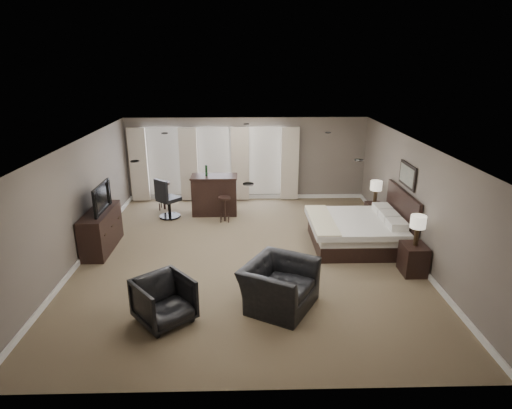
{
  "coord_description": "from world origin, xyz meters",
  "views": [
    {
      "loc": [
        -0.04,
        -8.96,
        4.31
      ],
      "look_at": [
        0.2,
        0.4,
        1.1
      ],
      "focal_mm": 30.0,
      "sensor_mm": 36.0,
      "label": 1
    }
  ],
  "objects_px": {
    "lamp_near": "(417,231)",
    "bed": "(356,219)",
    "armchair_far": "(164,299)",
    "nightstand_far": "(374,213)",
    "bar_stool_right": "(225,209)",
    "armchair_near": "(279,278)",
    "dresser": "(101,230)",
    "desk_chair": "(169,198)",
    "nightstand_near": "(413,259)",
    "bar_counter": "(215,195)",
    "lamp_far": "(376,192)",
    "tv": "(98,208)",
    "bar_stool_left": "(164,196)"
  },
  "relations": [
    {
      "from": "nightstand_near",
      "to": "desk_chair",
      "type": "xyz_separation_m",
      "value": [
        -5.68,
        3.5,
        0.26
      ]
    },
    {
      "from": "bar_counter",
      "to": "desk_chair",
      "type": "bearing_deg",
      "value": -167.81
    },
    {
      "from": "bar_stool_left",
      "to": "desk_chair",
      "type": "xyz_separation_m",
      "value": [
        0.27,
        -0.71,
        0.16
      ]
    },
    {
      "from": "nightstand_near",
      "to": "bar_counter",
      "type": "xyz_separation_m",
      "value": [
        -4.4,
        3.78,
        0.26
      ]
    },
    {
      "from": "lamp_far",
      "to": "tv",
      "type": "height_order",
      "value": "lamp_far"
    },
    {
      "from": "nightstand_near",
      "to": "bed",
      "type": "bearing_deg",
      "value": 121.54
    },
    {
      "from": "bed",
      "to": "nightstand_far",
      "type": "xyz_separation_m",
      "value": [
        0.89,
        1.45,
        -0.41
      ]
    },
    {
      "from": "armchair_near",
      "to": "desk_chair",
      "type": "distance_m",
      "value": 5.44
    },
    {
      "from": "lamp_far",
      "to": "bar_counter",
      "type": "distance_m",
      "value": 4.5
    },
    {
      "from": "lamp_near",
      "to": "armchair_far",
      "type": "xyz_separation_m",
      "value": [
        -4.91,
        -1.63,
        -0.52
      ]
    },
    {
      "from": "bed",
      "to": "bar_counter",
      "type": "bearing_deg",
      "value": 146.47
    },
    {
      "from": "nightstand_near",
      "to": "nightstand_far",
      "type": "height_order",
      "value": "nightstand_near"
    },
    {
      "from": "bed",
      "to": "lamp_near",
      "type": "xyz_separation_m",
      "value": [
        0.89,
        -1.45,
        0.28
      ]
    },
    {
      "from": "nightstand_near",
      "to": "armchair_near",
      "type": "xyz_separation_m",
      "value": [
        -2.92,
        -1.18,
        0.24
      ]
    },
    {
      "from": "nightstand_far",
      "to": "armchair_near",
      "type": "distance_m",
      "value": 5.03
    },
    {
      "from": "dresser",
      "to": "bar_stool_right",
      "type": "relative_size",
      "value": 2.32
    },
    {
      "from": "bed",
      "to": "armchair_near",
      "type": "bearing_deg",
      "value": -127.6
    },
    {
      "from": "nightstand_near",
      "to": "tv",
      "type": "bearing_deg",
      "value": 168.6
    },
    {
      "from": "lamp_near",
      "to": "dresser",
      "type": "xyz_separation_m",
      "value": [
        -6.92,
        1.39,
        -0.49
      ]
    },
    {
      "from": "armchair_near",
      "to": "lamp_far",
      "type": "bearing_deg",
      "value": -5.74
    },
    {
      "from": "nightstand_far",
      "to": "armchair_near",
      "type": "bearing_deg",
      "value": -125.55
    },
    {
      "from": "lamp_far",
      "to": "armchair_far",
      "type": "height_order",
      "value": "lamp_far"
    },
    {
      "from": "bar_stool_right",
      "to": "desk_chair",
      "type": "bearing_deg",
      "value": 167.4
    },
    {
      "from": "dresser",
      "to": "armchair_far",
      "type": "xyz_separation_m",
      "value": [
        2.01,
        -3.03,
        -0.03
      ]
    },
    {
      "from": "dresser",
      "to": "bar_stool_left",
      "type": "height_order",
      "value": "dresser"
    },
    {
      "from": "armchair_far",
      "to": "desk_chair",
      "type": "xyz_separation_m",
      "value": [
        -0.76,
        5.14,
        0.13
      ]
    },
    {
      "from": "armchair_near",
      "to": "armchair_far",
      "type": "xyz_separation_m",
      "value": [
        -2.0,
        -0.45,
        -0.12
      ]
    },
    {
      "from": "nightstand_far",
      "to": "lamp_near",
      "type": "bearing_deg",
      "value": -90.0
    },
    {
      "from": "lamp_near",
      "to": "bar_counter",
      "type": "distance_m",
      "value": 5.82
    },
    {
      "from": "bar_stool_right",
      "to": "bar_counter",
      "type": "bearing_deg",
      "value": 116.26
    },
    {
      "from": "bed",
      "to": "bar_stool_right",
      "type": "distance_m",
      "value": 3.64
    },
    {
      "from": "armchair_far",
      "to": "bar_stool_left",
      "type": "relative_size",
      "value": 1.05
    },
    {
      "from": "dresser",
      "to": "desk_chair",
      "type": "bearing_deg",
      "value": 59.52
    },
    {
      "from": "bed",
      "to": "armchair_far",
      "type": "height_order",
      "value": "bed"
    },
    {
      "from": "armchair_near",
      "to": "dresser",
      "type": "bearing_deg",
      "value": 87.01
    },
    {
      "from": "nightstand_far",
      "to": "desk_chair",
      "type": "distance_m",
      "value": 5.72
    },
    {
      "from": "nightstand_far",
      "to": "tv",
      "type": "xyz_separation_m",
      "value": [
        -6.92,
        -1.51,
        0.75
      ]
    },
    {
      "from": "lamp_far",
      "to": "desk_chair",
      "type": "distance_m",
      "value": 5.72
    },
    {
      "from": "bar_counter",
      "to": "bar_stool_left",
      "type": "distance_m",
      "value": 1.61
    },
    {
      "from": "nightstand_far",
      "to": "lamp_far",
      "type": "relative_size",
      "value": 0.87
    },
    {
      "from": "desk_chair",
      "to": "nightstand_far",
      "type": "bearing_deg",
      "value": -144.68
    },
    {
      "from": "lamp_near",
      "to": "bed",
      "type": "bearing_deg",
      "value": 121.54
    },
    {
      "from": "bed",
      "to": "armchair_far",
      "type": "bearing_deg",
      "value": -142.55
    },
    {
      "from": "armchair_far",
      "to": "desk_chair",
      "type": "bearing_deg",
      "value": 58.45
    },
    {
      "from": "armchair_near",
      "to": "bar_counter",
      "type": "xyz_separation_m",
      "value": [
        -1.49,
        4.96,
        0.01
      ]
    },
    {
      "from": "nightstand_near",
      "to": "bar_stool_right",
      "type": "height_order",
      "value": "bar_stool_right"
    },
    {
      "from": "dresser",
      "to": "tv",
      "type": "height_order",
      "value": "tv"
    },
    {
      "from": "bar_stool_right",
      "to": "armchair_near",
      "type": "bearing_deg",
      "value": -74.82
    },
    {
      "from": "lamp_far",
      "to": "armchair_far",
      "type": "bearing_deg",
      "value": -137.32
    },
    {
      "from": "bar_counter",
      "to": "bar_stool_right",
      "type": "relative_size",
      "value": 1.86
    }
  ]
}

